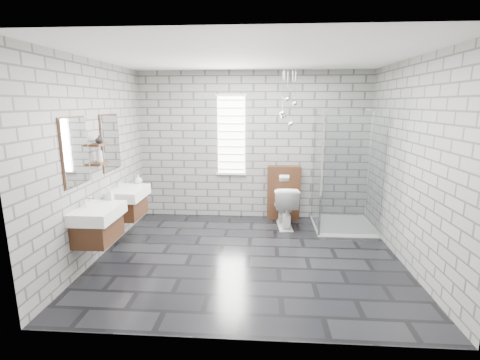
# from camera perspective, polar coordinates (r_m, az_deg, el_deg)

# --- Properties ---
(floor) EXTENTS (4.20, 3.60, 0.02)m
(floor) POSITION_cam_1_polar(r_m,az_deg,el_deg) (5.06, 1.38, -12.44)
(floor) COLOR black
(floor) RESTS_ON ground
(ceiling) EXTENTS (4.20, 3.60, 0.02)m
(ceiling) POSITION_cam_1_polar(r_m,az_deg,el_deg) (4.63, 1.57, 19.76)
(ceiling) COLOR white
(ceiling) RESTS_ON wall_back
(wall_back) EXTENTS (4.20, 0.02, 2.70)m
(wall_back) POSITION_cam_1_polar(r_m,az_deg,el_deg) (6.45, 2.15, 5.58)
(wall_back) COLOR gray
(wall_back) RESTS_ON floor
(wall_front) EXTENTS (4.20, 0.02, 2.70)m
(wall_front) POSITION_cam_1_polar(r_m,az_deg,el_deg) (2.89, -0.05, -3.01)
(wall_front) COLOR gray
(wall_front) RESTS_ON floor
(wall_left) EXTENTS (0.02, 3.60, 2.70)m
(wall_left) POSITION_cam_1_polar(r_m,az_deg,el_deg) (5.19, -22.53, 2.96)
(wall_left) COLOR gray
(wall_left) RESTS_ON floor
(wall_right) EXTENTS (0.02, 3.60, 2.70)m
(wall_right) POSITION_cam_1_polar(r_m,az_deg,el_deg) (5.03, 26.25, 2.36)
(wall_right) COLOR gray
(wall_right) RESTS_ON floor
(vanity_left) EXTENTS (0.47, 0.70, 1.57)m
(vanity_left) POSITION_cam_1_polar(r_m,az_deg,el_deg) (4.75, -22.66, -5.24)
(vanity_left) COLOR #462715
(vanity_left) RESTS_ON wall_left
(vanity_right) EXTENTS (0.47, 0.70, 1.57)m
(vanity_right) POSITION_cam_1_polar(r_m,az_deg,el_deg) (5.62, -18.22, -2.24)
(vanity_right) COLOR #462715
(vanity_right) RESTS_ON wall_left
(shelf_lower) EXTENTS (0.14, 0.30, 0.03)m
(shelf_lower) POSITION_cam_1_polar(r_m,az_deg,el_deg) (5.12, -21.94, 2.54)
(shelf_lower) COLOR #462715
(shelf_lower) RESTS_ON wall_left
(shelf_upper) EXTENTS (0.14, 0.30, 0.03)m
(shelf_upper) POSITION_cam_1_polar(r_m,az_deg,el_deg) (5.08, -22.18, 5.43)
(shelf_upper) COLOR #462715
(shelf_upper) RESTS_ON wall_left
(window) EXTENTS (0.56, 0.05, 1.48)m
(window) POSITION_cam_1_polar(r_m,az_deg,el_deg) (6.42, -1.44, 7.35)
(window) COLOR white
(window) RESTS_ON wall_back
(cistern_panel) EXTENTS (0.60, 0.20, 1.00)m
(cistern_panel) POSITION_cam_1_polar(r_m,az_deg,el_deg) (6.51, 7.15, -2.07)
(cistern_panel) COLOR #462715
(cistern_panel) RESTS_ON floor
(flush_plate) EXTENTS (0.18, 0.01, 0.12)m
(flush_plate) POSITION_cam_1_polar(r_m,az_deg,el_deg) (6.33, 7.28, 0.32)
(flush_plate) COLOR silver
(flush_plate) RESTS_ON cistern_panel
(shower_enclosure) EXTENTS (1.00, 1.00, 2.03)m
(shower_enclosure) POSITION_cam_1_polar(r_m,az_deg,el_deg) (6.14, 16.08, -3.33)
(shower_enclosure) COLOR white
(shower_enclosure) RESTS_ON floor
(pendant_cluster) EXTENTS (0.30, 0.22, 0.95)m
(pendant_cluster) POSITION_cam_1_polar(r_m,az_deg,el_deg) (5.97, 7.84, 11.25)
(pendant_cluster) COLOR silver
(pendant_cluster) RESTS_ON ceiling
(toilet) EXTENTS (0.46, 0.75, 0.74)m
(toilet) POSITION_cam_1_polar(r_m,az_deg,el_deg) (6.13, 7.34, -4.28)
(toilet) COLOR white
(toilet) RESTS_ON floor
(soap_bottle_a) EXTENTS (0.09, 0.09, 0.18)m
(soap_bottle_a) POSITION_cam_1_polar(r_m,az_deg,el_deg) (4.98, -20.59, -2.08)
(soap_bottle_a) COLOR #B2B2B2
(soap_bottle_a) RESTS_ON vanity_left
(soap_bottle_b) EXTENTS (0.14, 0.14, 0.14)m
(soap_bottle_b) POSITION_cam_1_polar(r_m,az_deg,el_deg) (5.85, -16.35, 0.12)
(soap_bottle_b) COLOR #B2B2B2
(soap_bottle_b) RESTS_ON vanity_right
(soap_bottle_c) EXTENTS (0.11, 0.11, 0.22)m
(soap_bottle_c) POSITION_cam_1_polar(r_m,az_deg,el_deg) (5.07, -22.09, 3.90)
(soap_bottle_c) COLOR #B2B2B2
(soap_bottle_c) RESTS_ON shelf_lower
(vase) EXTENTS (0.13, 0.13, 0.11)m
(vase) POSITION_cam_1_polar(r_m,az_deg,el_deg) (5.07, -22.13, 6.21)
(vase) COLOR #B2B2B2
(vase) RESTS_ON shelf_upper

